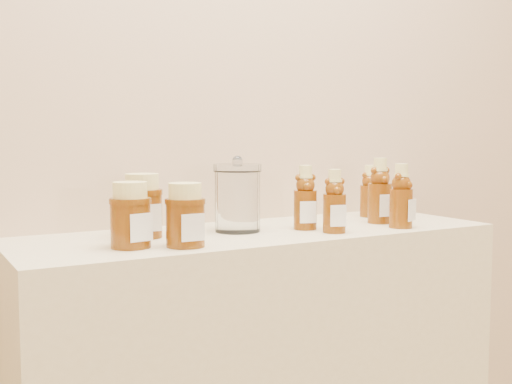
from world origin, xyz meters
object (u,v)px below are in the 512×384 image
bear_bottle_back_left (305,193)px  glass_canister (237,195)px  honey_jar_left (130,215)px  bear_bottle_front_left (334,197)px

bear_bottle_back_left → glass_canister: (-0.17, 0.05, -0.00)m
honey_jar_left → glass_canister: bearing=4.2°
honey_jar_left → glass_canister: size_ratio=0.77×
bear_bottle_front_left → honey_jar_left: 0.50m
bear_bottle_back_left → honey_jar_left: bear_bottle_back_left is taller
honey_jar_left → bear_bottle_back_left: bearing=-7.5°
bear_bottle_back_left → bear_bottle_front_left: (0.03, -0.08, -0.00)m
bear_bottle_back_left → glass_canister: size_ratio=1.01×
bear_bottle_back_left → bear_bottle_front_left: bearing=-49.3°
bear_bottle_back_left → bear_bottle_front_left: size_ratio=1.05×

